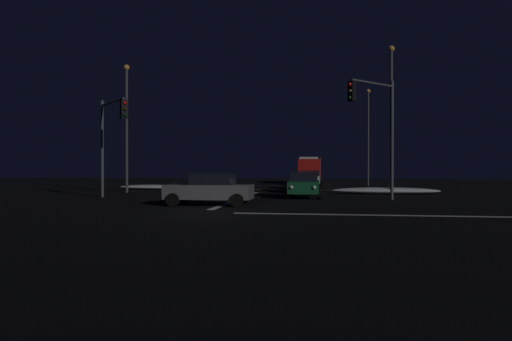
{
  "coord_description": "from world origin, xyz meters",
  "views": [
    {
      "loc": [
        4.86,
        -18.35,
        1.85
      ],
      "look_at": [
        0.47,
        12.0,
        1.66
      ],
      "focal_mm": 32.32,
      "sensor_mm": 36.0,
      "label": 1
    }
  ],
  "objects_px": {
    "traffic_signal_nw": "(111,129)",
    "streetlamp_left_near": "(127,119)",
    "box_truck": "(310,169)",
    "sedan_green": "(304,185)",
    "streetlamp_right_far": "(368,131)",
    "sedan_gray_crossing": "(210,189)",
    "traffic_signal_ne": "(376,118)",
    "sedan_white": "(304,182)",
    "sedan_black": "(306,180)",
    "streetlamp_right_near": "(391,110)",
    "sedan_silver": "(311,178)"
  },
  "relations": [
    {
      "from": "traffic_signal_nw",
      "to": "streetlamp_left_near",
      "type": "xyz_separation_m",
      "value": [
        -1.82,
        6.32,
        1.28
      ]
    },
    {
      "from": "box_truck",
      "to": "sedan_green",
      "type": "bearing_deg",
      "value": -89.32
    },
    {
      "from": "streetlamp_right_far",
      "to": "sedan_gray_crossing",
      "type": "bearing_deg",
      "value": -110.91
    },
    {
      "from": "box_truck",
      "to": "traffic_signal_ne",
      "type": "xyz_separation_m",
      "value": [
        4.37,
        -27.93,
        2.91
      ]
    },
    {
      "from": "sedan_white",
      "to": "streetlamp_right_far",
      "type": "xyz_separation_m",
      "value": [
        6.02,
        13.56,
        4.86
      ]
    },
    {
      "from": "sedan_black",
      "to": "streetlamp_right_near",
      "type": "bearing_deg",
      "value": -52.05
    },
    {
      "from": "sedan_green",
      "to": "sedan_silver",
      "type": "relative_size",
      "value": 1.0
    },
    {
      "from": "sedan_gray_crossing",
      "to": "streetlamp_left_near",
      "type": "bearing_deg",
      "value": 130.58
    },
    {
      "from": "sedan_gray_crossing",
      "to": "box_truck",
      "type": "bearing_deg",
      "value": 82.84
    },
    {
      "from": "traffic_signal_nw",
      "to": "sedan_black",
      "type": "bearing_deg",
      "value": 51.55
    },
    {
      "from": "box_truck",
      "to": "sedan_gray_crossing",
      "type": "distance_m",
      "value": 32.41
    },
    {
      "from": "streetlamp_right_far",
      "to": "streetlamp_right_near",
      "type": "bearing_deg",
      "value": -90.0
    },
    {
      "from": "traffic_signal_ne",
      "to": "streetlamp_right_far",
      "type": "xyz_separation_m",
      "value": [
        1.68,
        22.18,
        1.04
      ]
    },
    {
      "from": "traffic_signal_ne",
      "to": "streetlamp_right_near",
      "type": "height_order",
      "value": "streetlamp_right_near"
    },
    {
      "from": "sedan_white",
      "to": "box_truck",
      "type": "bearing_deg",
      "value": 90.1
    },
    {
      "from": "sedan_silver",
      "to": "sedan_gray_crossing",
      "type": "height_order",
      "value": "same"
    },
    {
      "from": "sedan_silver",
      "to": "traffic_signal_ne",
      "type": "distance_m",
      "value": 21.44
    },
    {
      "from": "traffic_signal_ne",
      "to": "streetlamp_right_near",
      "type": "xyz_separation_m",
      "value": [
        1.68,
        6.18,
        1.16
      ]
    },
    {
      "from": "streetlamp_right_far",
      "to": "sedan_silver",
      "type": "bearing_deg",
      "value": -165.52
    },
    {
      "from": "sedan_green",
      "to": "traffic_signal_ne",
      "type": "xyz_separation_m",
      "value": [
        4.07,
        -2.36,
        3.82
      ]
    },
    {
      "from": "sedan_gray_crossing",
      "to": "streetlamp_right_far",
      "type": "relative_size",
      "value": 0.44
    },
    {
      "from": "sedan_silver",
      "to": "sedan_green",
      "type": "bearing_deg",
      "value": -89.94
    },
    {
      "from": "sedan_white",
      "to": "sedan_silver",
      "type": "xyz_separation_m",
      "value": [
        0.25,
        12.07,
        0.0
      ]
    },
    {
      "from": "sedan_black",
      "to": "streetlamp_right_far",
      "type": "distance_m",
      "value": 11.33
    },
    {
      "from": "traffic_signal_nw",
      "to": "traffic_signal_ne",
      "type": "height_order",
      "value": "traffic_signal_ne"
    },
    {
      "from": "sedan_green",
      "to": "streetlamp_right_far",
      "type": "bearing_deg",
      "value": 73.83
    },
    {
      "from": "sedan_green",
      "to": "sedan_silver",
      "type": "bearing_deg",
      "value": 90.06
    },
    {
      "from": "sedan_silver",
      "to": "traffic_signal_ne",
      "type": "relative_size",
      "value": 0.64
    },
    {
      "from": "sedan_white",
      "to": "sedan_black",
      "type": "xyz_separation_m",
      "value": [
        0.0,
        5.28,
        0.0
      ]
    },
    {
      "from": "sedan_silver",
      "to": "streetlamp_right_far",
      "type": "distance_m",
      "value": 7.69
    },
    {
      "from": "sedan_green",
      "to": "sedan_silver",
      "type": "xyz_separation_m",
      "value": [
        -0.02,
        18.34,
        0.0
      ]
    },
    {
      "from": "traffic_signal_ne",
      "to": "streetlamp_right_far",
      "type": "bearing_deg",
      "value": 85.66
    },
    {
      "from": "sedan_white",
      "to": "box_truck",
      "type": "relative_size",
      "value": 0.52
    },
    {
      "from": "sedan_white",
      "to": "streetlamp_left_near",
      "type": "xyz_separation_m",
      "value": [
        -12.97,
        -2.44,
        4.63
      ]
    },
    {
      "from": "sedan_green",
      "to": "sedan_white",
      "type": "distance_m",
      "value": 6.27
    },
    {
      "from": "sedan_gray_crossing",
      "to": "traffic_signal_ne",
      "type": "bearing_deg",
      "value": 26.63
    },
    {
      "from": "streetlamp_right_near",
      "to": "streetlamp_right_far",
      "type": "distance_m",
      "value": 16.0
    },
    {
      "from": "traffic_signal_nw",
      "to": "traffic_signal_ne",
      "type": "distance_m",
      "value": 15.49
    },
    {
      "from": "traffic_signal_ne",
      "to": "streetlamp_right_far",
      "type": "height_order",
      "value": "streetlamp_right_far"
    },
    {
      "from": "sedan_green",
      "to": "streetlamp_right_far",
      "type": "xyz_separation_m",
      "value": [
        5.75,
        19.83,
        4.86
      ]
    },
    {
      "from": "sedan_black",
      "to": "streetlamp_left_near",
      "type": "bearing_deg",
      "value": -149.26
    },
    {
      "from": "sedan_white",
      "to": "streetlamp_right_near",
      "type": "height_order",
      "value": "streetlamp_right_near"
    },
    {
      "from": "sedan_white",
      "to": "sedan_silver",
      "type": "height_order",
      "value": "same"
    },
    {
      "from": "traffic_signal_ne",
      "to": "sedan_black",
      "type": "bearing_deg",
      "value": 107.32
    },
    {
      "from": "traffic_signal_nw",
      "to": "sedan_gray_crossing",
      "type": "bearing_deg",
      "value": -29.91
    },
    {
      "from": "sedan_green",
      "to": "streetlamp_left_near",
      "type": "relative_size",
      "value": 0.46
    },
    {
      "from": "sedan_white",
      "to": "sedan_black",
      "type": "bearing_deg",
      "value": 89.99
    },
    {
      "from": "traffic_signal_nw",
      "to": "streetlamp_left_near",
      "type": "bearing_deg",
      "value": 106.09
    },
    {
      "from": "sedan_white",
      "to": "sedan_black",
      "type": "distance_m",
      "value": 5.28
    },
    {
      "from": "sedan_black",
      "to": "box_truck",
      "type": "distance_m",
      "value": 14.06
    }
  ]
}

